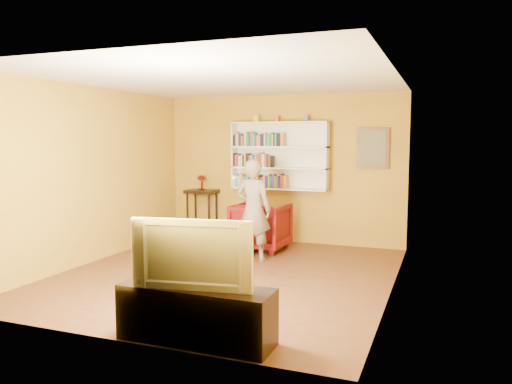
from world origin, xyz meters
TOP-DOWN VIEW (x-y plane):
  - room_shell at (0.00, 0.00)m, footprint 5.30×5.80m
  - bookshelf at (0.00, 2.41)m, footprint 1.80×0.29m
  - books_row_lower at (-0.35, 2.30)m, footprint 1.02×0.19m
  - books_row_middle at (-0.47, 2.30)m, footprint 0.76×0.19m
  - books_row_upper at (-0.37, 2.30)m, footprint 0.96×0.18m
  - ornament_left at (-0.44, 2.35)m, footprint 0.09×0.09m
  - ornament_centre at (-0.05, 2.35)m, footprint 0.08×0.08m
  - ornament_right at (0.50, 2.35)m, footprint 0.08×0.08m
  - framed_painting at (1.65, 2.46)m, footprint 0.55×0.05m
  - console_table at (-1.53, 2.25)m, footprint 0.57×0.44m
  - ruby_lustre at (-1.53, 2.25)m, footprint 0.17×0.18m
  - armchair at (-0.10, 1.65)m, footprint 0.90×0.92m
  - person at (0.04, 0.93)m, footprint 0.59×0.39m
  - game_remote at (-0.17, 0.72)m, footprint 0.04×0.15m
  - tv_cabinet at (0.70, -2.25)m, footprint 1.49×0.45m
  - television at (0.70, -2.25)m, footprint 1.14×0.33m

SIDE VIEW (x-z plane):
  - tv_cabinet at x=0.70m, z-range 0.00..0.53m
  - armchair at x=-0.10m, z-range 0.00..0.81m
  - console_table at x=-1.53m, z-range 0.31..1.24m
  - person at x=0.04m, z-range 0.00..1.59m
  - television at x=0.70m, z-range 0.53..1.18m
  - room_shell at x=0.00m, z-range -0.42..2.46m
  - books_row_lower at x=-0.35m, z-range 1.00..1.26m
  - ruby_lustre at x=-1.53m, z-range 1.00..1.28m
  - game_remote at x=-0.17m, z-range 1.30..1.33m
  - books_row_middle at x=-0.47m, z-range 1.38..1.64m
  - bookshelf at x=0.00m, z-range 0.98..2.21m
  - framed_painting at x=1.65m, z-range 1.40..2.10m
  - books_row_upper at x=-0.37m, z-range 1.75..2.02m
  - ornament_right at x=0.50m, z-range 2.21..2.32m
  - ornament_centre at x=-0.05m, z-range 2.21..2.32m
  - ornament_left at x=-0.44m, z-range 2.21..2.34m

